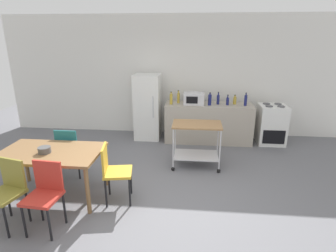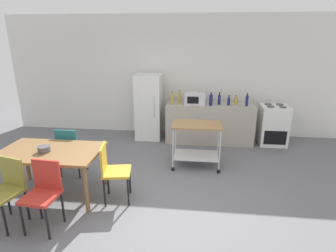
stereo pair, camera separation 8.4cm
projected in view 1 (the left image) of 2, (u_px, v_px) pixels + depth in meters
name	position (u px, v px, depth m)	size (l,w,h in m)	color
ground_plane	(155.00, 200.00, 4.15)	(12.00, 12.00, 0.00)	slate
back_wall	(172.00, 76.00, 6.73)	(8.40, 0.12, 2.90)	silver
kitchen_counter	(208.00, 123.00, 6.39)	(2.00, 0.64, 0.90)	#A89E8E
dining_table	(51.00, 156.00, 4.06)	(1.50, 0.90, 0.75)	brown
chair_mustard	(113.00, 169.00, 3.98)	(0.46, 0.46, 0.89)	gold
chair_red	(45.00, 192.00, 3.40)	(0.43, 0.43, 0.89)	#B72D23
chair_teal	(70.00, 149.00, 4.72)	(0.40, 0.40, 0.89)	#1E666B
chair_olive	(8.00, 189.00, 3.47)	(0.48, 0.48, 0.89)	olive
stove_oven	(271.00, 124.00, 6.27)	(0.60, 0.61, 0.92)	white
refrigerator	(148.00, 107.00, 6.51)	(0.60, 0.63, 1.55)	white
kitchen_cart	(197.00, 138.00, 5.08)	(0.91, 0.57, 0.85)	olive
bottle_vinegar	(171.00, 99.00, 6.21)	(0.07, 0.07, 0.29)	gold
bottle_olive_oil	(178.00, 98.00, 6.33)	(0.06, 0.06, 0.30)	gold
microwave	(194.00, 98.00, 6.23)	(0.46, 0.35, 0.26)	silver
bottle_soda	(210.00, 100.00, 6.12)	(0.08, 0.08, 0.29)	navy
bottle_sparkling_water	(218.00, 99.00, 6.22)	(0.06, 0.06, 0.28)	navy
bottle_hot_sauce	(228.00, 101.00, 6.15)	(0.06, 0.06, 0.24)	navy
bottle_soy_sauce	(235.00, 100.00, 6.23)	(0.07, 0.07, 0.22)	gold
bottle_wine	(246.00, 100.00, 6.08)	(0.06, 0.06, 0.29)	navy
fruit_bowl	(44.00, 150.00, 3.97)	(0.18, 0.18, 0.09)	#4C4C4C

